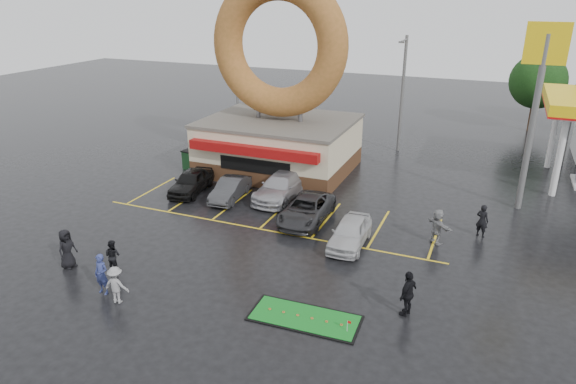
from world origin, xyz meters
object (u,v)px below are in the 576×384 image
at_px(car_silver, 281,186).
at_px(person_cameraman, 408,293).
at_px(car_grey, 306,209).
at_px(person_blue, 102,274).
at_px(car_dgrey, 230,189).
at_px(dumpster, 197,160).
at_px(putting_green, 305,318).
at_px(shell_sign, 540,84).
at_px(streetlight_right, 574,101).
at_px(car_black, 191,181).
at_px(car_white, 350,232).
at_px(streetlight_left, 236,82).
at_px(streetlight_mid, 402,92).
at_px(donut_shop, 279,109).

xyz_separation_m(car_silver, person_cameraman, (9.57, -9.47, 0.22)).
distance_m(car_grey, person_blue, 11.64).
bearing_deg(car_dgrey, dumpster, 134.98).
bearing_deg(putting_green, car_silver, 117.62).
bearing_deg(dumpster, shell_sign, 12.63).
height_order(shell_sign, car_grey, shell_sign).
xyz_separation_m(streetlight_right, person_blue, (-19.43, -26.81, -3.87)).
height_order(streetlight_right, car_dgrey, streetlight_right).
relative_size(car_black, car_white, 1.05).
xyz_separation_m(shell_sign, streetlight_left, (-23.00, 7.92, -2.60)).
height_order(streetlight_left, person_cameraman, streetlight_left).
distance_m(streetlight_mid, person_cameraman, 23.22).
height_order(person_blue, dumpster, person_blue).
bearing_deg(dumpster, person_cameraman, -25.76).
bearing_deg(streetlight_mid, dumpster, -141.03).
bearing_deg(streetlight_right, person_blue, -125.93).
bearing_deg(car_dgrey, person_blue, -94.81).
relative_size(streetlight_left, streetlight_mid, 1.00).
bearing_deg(donut_shop, dumpster, -158.33).
height_order(car_black, car_silver, car_silver).
bearing_deg(person_blue, car_white, 47.86).
bearing_deg(car_grey, shell_sign, 29.71).
relative_size(donut_shop, car_grey, 2.77).
height_order(car_white, person_blue, person_blue).
bearing_deg(car_white, streetlight_left, 130.91).
bearing_deg(person_cameraman, dumpster, -105.55).
xyz_separation_m(donut_shop, person_blue, (-0.43, -17.86, -3.55)).
distance_m(streetlight_left, car_silver, 15.64).
distance_m(streetlight_mid, car_silver, 14.33).
distance_m(donut_shop, person_cameraman, 19.01).
xyz_separation_m(person_cameraman, putting_green, (-3.66, -1.84, -0.94)).
bearing_deg(person_cameraman, person_blue, -54.88).
xyz_separation_m(car_grey, putting_green, (3.24, -8.73, -0.64)).
xyz_separation_m(car_white, person_cameraman, (3.81, -4.97, 0.28)).
distance_m(streetlight_left, car_white, 22.65).
height_order(streetlight_mid, car_silver, streetlight_mid).
bearing_deg(car_black, car_silver, 5.24).
height_order(car_black, dumpster, car_black).
relative_size(car_silver, car_grey, 1.07).
xyz_separation_m(car_black, person_cameraman, (15.26, -8.15, 0.24)).
distance_m(car_white, person_blue, 11.94).
xyz_separation_m(car_dgrey, car_silver, (2.83, 1.39, 0.10)).
bearing_deg(donut_shop, person_cameraman, -50.60).
xyz_separation_m(streetlight_mid, dumpster, (-12.54, -10.15, -4.13)).
relative_size(donut_shop, car_dgrey, 3.42).
bearing_deg(putting_green, car_dgrey, 131.39).
xyz_separation_m(shell_sign, streetlight_mid, (-9.00, 8.92, -2.60)).
height_order(person_blue, putting_green, person_blue).
distance_m(car_silver, person_blue, 13.18).
distance_m(streetlight_left, car_black, 14.31).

